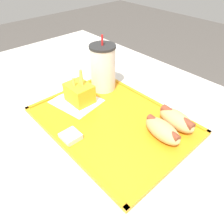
# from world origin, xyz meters

# --- Properties ---
(dining_table) EXTENTS (1.48, 0.96, 0.76)m
(dining_table) POSITION_xyz_m (0.00, 0.00, 0.38)
(dining_table) COLOR beige
(dining_table) RESTS_ON ground_plane
(food_tray) EXTENTS (0.48, 0.35, 0.01)m
(food_tray) POSITION_xyz_m (0.05, 0.02, 0.77)
(food_tray) COLOR orange
(food_tray) RESTS_ON dining_table
(paper_napkin) EXTENTS (0.17, 0.15, 0.00)m
(paper_napkin) POSITION_xyz_m (-0.11, -0.01, 0.78)
(paper_napkin) COLOR white
(paper_napkin) RESTS_ON food_tray
(soda_cup) EXTENTS (0.09, 0.09, 0.20)m
(soda_cup) POSITION_xyz_m (-0.11, 0.12, 0.86)
(soda_cup) COLOR silver
(soda_cup) RESTS_ON food_tray
(hot_dog_far) EXTENTS (0.13, 0.07, 0.05)m
(hot_dog_far) POSITION_xyz_m (0.20, 0.14, 0.80)
(hot_dog_far) COLOR tan
(hot_dog_far) RESTS_ON food_tray
(hot_dog_near) EXTENTS (0.13, 0.07, 0.05)m
(hot_dog_near) POSITION_xyz_m (0.20, 0.07, 0.80)
(hot_dog_near) COLOR tan
(hot_dog_near) RESTS_ON food_tray
(fries_carton) EXTENTS (0.09, 0.07, 0.12)m
(fries_carton) POSITION_xyz_m (-0.10, 0.00, 0.81)
(fries_carton) COLOR gold
(fries_carton) RESTS_ON food_tray
(sauce_cup_mayo) EXTENTS (0.05, 0.05, 0.02)m
(sauce_cup_mayo) POSITION_xyz_m (0.03, -0.13, 0.78)
(sauce_cup_mayo) COLOR silver
(sauce_cup_mayo) RESTS_ON food_tray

